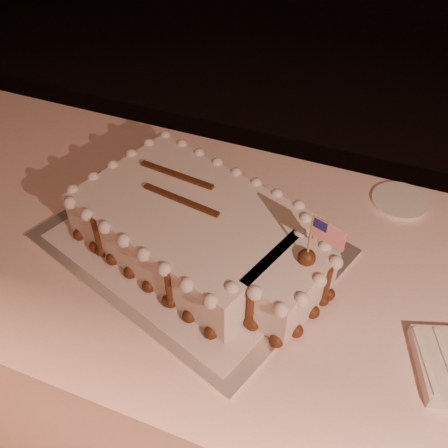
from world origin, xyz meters
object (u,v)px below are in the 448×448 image
at_px(cake_board, 191,244).
at_px(banquet_table, 271,363).
at_px(side_plate, 400,201).
at_px(sheet_cake, 201,231).

bearing_deg(cake_board, banquet_table, 18.67).
relative_size(banquet_table, side_plate, 17.62).
height_order(banquet_table, cake_board, cake_board).
height_order(cake_board, sheet_cake, sheet_cake).
relative_size(banquet_table, sheet_cake, 3.97).
distance_m(cake_board, side_plate, 0.53).
bearing_deg(cake_board, sheet_cake, 0.49).
bearing_deg(sheet_cake, cake_board, 161.61).
distance_m(banquet_table, cake_board, 0.44).
bearing_deg(cake_board, side_plate, 56.23).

